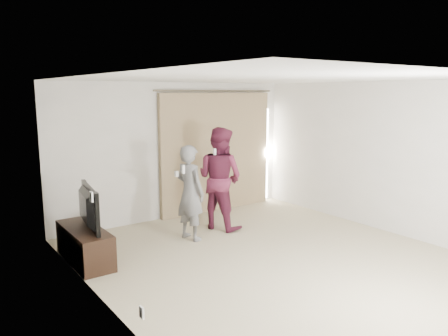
{
  "coord_description": "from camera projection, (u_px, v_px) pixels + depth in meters",
  "views": [
    {
      "loc": [
        -4.13,
        -4.56,
        2.41
      ],
      "look_at": [
        0.01,
        1.2,
        1.18
      ],
      "focal_mm": 35.0,
      "sensor_mm": 36.0,
      "label": 1
    }
  ],
  "objects": [
    {
      "name": "scratching_post",
      "position": [
        93.0,
        227.0,
        7.28
      ],
      "size": [
        0.35,
        0.35,
        0.47
      ],
      "color": "tan",
      "rests_on": "ground"
    },
    {
      "name": "person_man",
      "position": [
        190.0,
        193.0,
        7.15
      ],
      "size": [
        0.49,
        0.64,
        1.58
      ],
      "color": "slate",
      "rests_on": "ground"
    },
    {
      "name": "person_woman",
      "position": [
        220.0,
        178.0,
        7.73
      ],
      "size": [
        0.95,
        1.06,
        1.81
      ],
      "color": "maroon",
      "rests_on": "ground"
    },
    {
      "name": "wall_left",
      "position": [
        102.0,
        195.0,
        4.78
      ],
      "size": [
        0.04,
        5.5,
        2.6
      ],
      "color": "silver",
      "rests_on": "ground"
    },
    {
      "name": "floor",
      "position": [
        271.0,
        258.0,
        6.44
      ],
      "size": [
        5.5,
        5.5,
        0.0
      ],
      "primitive_type": "plane",
      "color": "tan",
      "rests_on": "ground"
    },
    {
      "name": "tv",
      "position": [
        83.0,
        208.0,
        6.17
      ],
      "size": [
        0.3,
        1.06,
        0.61
      ],
      "primitive_type": "imported",
      "rotation": [
        0.0,
        0.0,
        1.42
      ],
      "color": "black",
      "rests_on": "tv_console"
    },
    {
      "name": "curtain",
      "position": [
        217.0,
        152.0,
        8.9
      ],
      "size": [
        2.8,
        0.11,
        2.46
      ],
      "color": "tan",
      "rests_on": "ground"
    },
    {
      "name": "ceiling",
      "position": [
        274.0,
        78.0,
        6.0
      ],
      "size": [
        5.0,
        5.5,
        0.01
      ],
      "primitive_type": "cube",
      "color": "silver",
      "rests_on": "wall_back"
    },
    {
      "name": "wall_back",
      "position": [
        177.0,
        151.0,
        8.42
      ],
      "size": [
        5.0,
        0.04,
        2.6
      ],
      "primitive_type": "cube",
      "color": "silver",
      "rests_on": "ground"
    },
    {
      "name": "tv_console",
      "position": [
        85.0,
        245.0,
        6.27
      ],
      "size": [
        0.45,
        1.29,
        0.5
      ],
      "primitive_type": "cube",
      "color": "black",
      "rests_on": "ground"
    }
  ]
}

